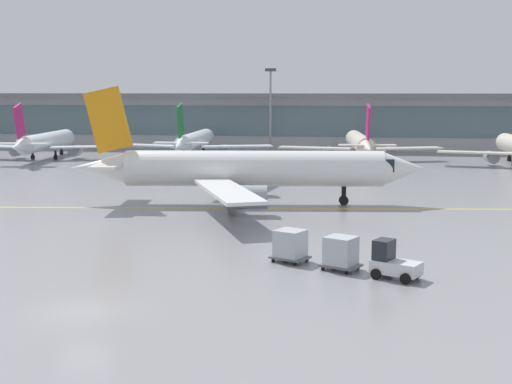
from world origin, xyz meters
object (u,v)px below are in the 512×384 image
Objects in this scene: gate_airplane_1 at (46,142)px; apron_light_mast_1 at (270,106)px; cargo_dolly_trailing at (290,245)px; cargo_dolly_lead at (341,252)px; gate_airplane_2 at (195,141)px; gate_airplane_3 at (360,143)px; baggage_tug at (392,262)px; taxiing_regional_jet at (250,170)px.

gate_airplane_1 is 1.86× the size of apron_light_mast_1.
cargo_dolly_trailing is at bearing -149.46° from gate_airplane_1.
gate_airplane_1 is at bearing 153.46° from cargo_dolly_lead.
gate_airplane_2 is (21.60, 4.53, 0.00)m from gate_airplane_1.
gate_airplane_1 reaches higher than cargo_dolly_lead.
gate_airplane_3 reaches higher than cargo_dolly_trailing.
gate_airplane_2 is 24.60m from gate_airplane_3.
baggage_tug is (26.05, -65.68, -1.64)m from gate_airplane_2.
gate_airplane_1 is 36.03m from apron_light_mast_1.
taxiing_regional_jet is at bearing 161.09° from gate_airplane_3.
baggage_tug reaches higher than cargo_dolly_lead.
cargo_dolly_lead is at bearing 173.36° from gate_airplane_3.
taxiing_regional_jet is 12.29× the size of cargo_dolly_lead.
gate_airplane_3 is at bearing -90.38° from gate_airplane_1.
gate_airplane_3 is at bearing -93.23° from gate_airplane_2.
gate_airplane_1 is 77.54m from baggage_tug.
gate_airplane_1 is 1.00× the size of gate_airplane_2.
cargo_dolly_lead is at bearing -0.00° from cargo_dolly_trailing.
cargo_dolly_trailing is at bearing -82.25° from apron_light_mast_1.
gate_airplane_2 is 9.81× the size of cargo_dolly_lead.
cargo_dolly_lead is 3.39m from cargo_dolly_trailing.
gate_airplane_3 is (24.59, -0.69, 0.00)m from gate_airplane_2.
taxiing_regional_jet reaches higher than baggage_tug.
baggage_tug is at bearing -78.33° from apron_light_mast_1.
cargo_dolly_trailing is 75.74m from apron_light_mast_1.
gate_airplane_3 is at bearing 69.85° from taxiing_regional_jet.
gate_airplane_3 is at bearing 117.86° from baggage_tug.
gate_airplane_1 is at bearing 152.24° from cargo_dolly_trailing.
cargo_dolly_trailing is at bearing 180.00° from cargo_dolly_lead.
apron_light_mast_1 reaches higher than gate_airplane_2.
taxiing_regional_jet is at bearing 142.42° from baggage_tug.
taxiing_regional_jet is at bearing -85.11° from apron_light_mast_1.
cargo_dolly_lead is at bearing -80.18° from apron_light_mast_1.
gate_airplane_2 is 9.81× the size of cargo_dolly_trailing.
gate_airplane_3 is 19.99m from apron_light_mast_1.
gate_airplane_2 is at bearing -129.74° from apron_light_mast_1.
cargo_dolly_lead is at bearing 180.00° from baggage_tug.
baggage_tug is 1.14× the size of cargo_dolly_lead.
apron_light_mast_1 is (-16.05, 77.71, 6.63)m from baggage_tug.
taxiing_regional_jet reaches higher than gate_airplane_2.
cargo_dolly_trailing is (41.78, -58.21, -1.48)m from gate_airplane_1.
apron_light_mast_1 is (-10.18, 74.77, 6.46)m from cargo_dolly_trailing.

